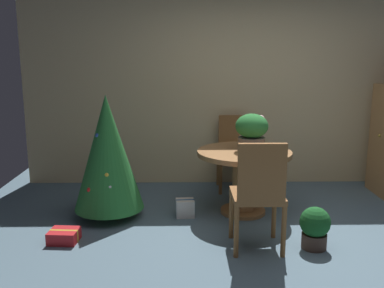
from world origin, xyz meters
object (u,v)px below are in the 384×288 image
(wooden_chair_near, at_px, (259,191))
(gift_box_cream, at_px, (185,208))
(flower_vase, at_px, (252,131))
(wooden_chair_far, at_px, (234,147))
(round_dining_table, at_px, (244,170))
(gift_box_red, at_px, (64,236))
(holiday_tree, at_px, (108,153))
(potted_plant, at_px, (315,227))

(wooden_chair_near, bearing_deg, gift_box_cream, 126.98)
(flower_vase, xyz_separation_m, gift_box_cream, (-0.72, -0.13, -0.82))
(flower_vase, height_order, wooden_chair_far, flower_vase)
(round_dining_table, relative_size, wooden_chair_far, 1.08)
(wooden_chair_far, height_order, gift_box_red, wooden_chair_far)
(wooden_chair_near, xyz_separation_m, gift_box_cream, (-0.64, 0.85, -0.47))
(gift_box_red, bearing_deg, holiday_tree, 63.02)
(holiday_tree, height_order, gift_box_red, holiday_tree)
(wooden_chair_near, xyz_separation_m, potted_plant, (0.52, 0.05, -0.36))
(flower_vase, bearing_deg, gift_box_red, -157.78)
(wooden_chair_near, bearing_deg, round_dining_table, 90.00)
(gift_box_red, bearing_deg, round_dining_table, 22.46)
(gift_box_red, relative_size, potted_plant, 0.72)
(wooden_chair_near, distance_m, potted_plant, 0.64)
(wooden_chair_near, height_order, gift_box_cream, wooden_chair_near)
(wooden_chair_far, relative_size, gift_box_cream, 4.59)
(flower_vase, relative_size, wooden_chair_near, 0.40)
(round_dining_table, bearing_deg, holiday_tree, -176.05)
(wooden_chair_near, bearing_deg, flower_vase, 85.38)
(round_dining_table, relative_size, gift_box_red, 3.64)
(wooden_chair_near, relative_size, potted_plant, 2.60)
(round_dining_table, relative_size, wooden_chair_near, 1.01)
(gift_box_cream, bearing_deg, wooden_chair_far, 57.90)
(potted_plant, bearing_deg, gift_box_red, 175.75)
(gift_box_cream, bearing_deg, holiday_tree, 179.83)
(wooden_chair_far, bearing_deg, gift_box_red, -137.04)
(round_dining_table, height_order, flower_vase, flower_vase)
(wooden_chair_near, height_order, holiday_tree, holiday_tree)
(round_dining_table, bearing_deg, potted_plant, -59.93)
(wooden_chair_far, xyz_separation_m, potted_plant, (0.52, -1.82, -0.34))
(wooden_chair_far, bearing_deg, round_dining_table, -90.00)
(gift_box_red, distance_m, potted_plant, 2.31)
(holiday_tree, distance_m, gift_box_cream, 1.02)
(round_dining_table, relative_size, flower_vase, 2.55)
(round_dining_table, relative_size, gift_box_cream, 4.95)
(round_dining_table, height_order, potted_plant, round_dining_table)
(round_dining_table, xyz_separation_m, holiday_tree, (-1.45, -0.10, 0.22))
(round_dining_table, bearing_deg, wooden_chair_near, -90.00)
(round_dining_table, relative_size, holiday_tree, 0.77)
(holiday_tree, height_order, potted_plant, holiday_tree)
(flower_vase, xyz_separation_m, potted_plant, (0.45, -0.93, -0.72))
(round_dining_table, height_order, gift_box_red, round_dining_table)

